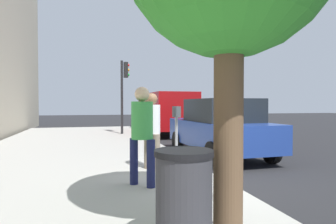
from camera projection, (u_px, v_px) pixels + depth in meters
The scene contains 9 objects.
ground_plane at pixel (216, 182), 6.16m from camera, with size 80.00×80.00×0.00m, color #232326.
sidewalk_slab at pixel (62, 189), 5.40m from camera, with size 28.00×6.00×0.15m, color #A8A59E.
parking_meter at pixel (176, 123), 7.06m from camera, with size 0.36×0.12×1.41m.
pedestrian_at_meter at pixel (152, 125), 6.61m from camera, with size 0.49×0.37×1.70m.
pedestrian_bystander at pixel (142, 128), 5.30m from camera, with size 0.44×0.41×1.77m.
parked_sedan_near at pixel (220, 127), 9.16m from camera, with size 4.46×2.09×1.77m.
parked_van_far at pixel (165, 111), 15.81m from camera, with size 5.23×2.18×2.18m.
traffic_signal at pixel (124, 85), 14.69m from camera, with size 0.24×0.44×3.60m.
trash_bin at pixel (184, 200), 2.95m from camera, with size 0.59×0.59×1.01m.
Camera 1 is at (-5.67, 2.50, 1.61)m, focal length 31.90 mm.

